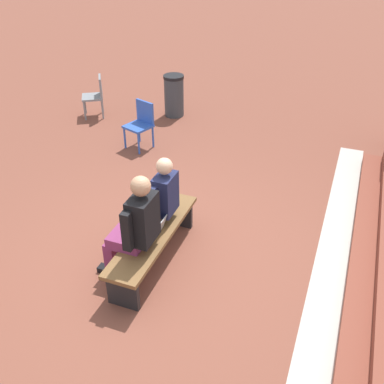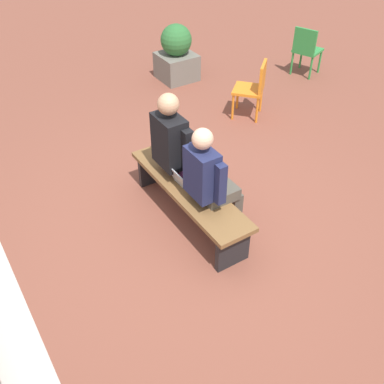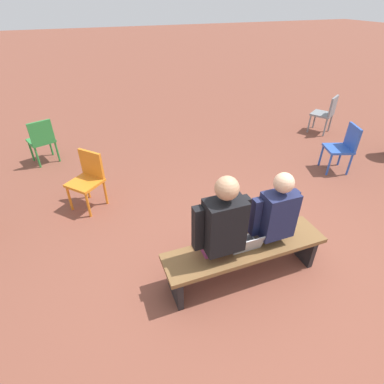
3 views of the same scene
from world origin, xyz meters
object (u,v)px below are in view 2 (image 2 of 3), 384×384
plastic_chair_mid_courtyard (254,86)px  planter (176,54)px  person_student (211,180)px  laptop (187,182)px  plastic_chair_far_left (306,48)px  person_adult (179,148)px  bench (189,193)px

plastic_chair_mid_courtyard → planter: (1.74, 0.27, -0.04)m
plastic_chair_mid_courtyard → person_student: bearing=131.7°
laptop → person_student: bearing=-166.6°
plastic_chair_mid_courtyard → plastic_chair_far_left: (0.68, -1.69, 0.00)m
person_adult → laptop: (-0.28, 0.08, -0.24)m
planter → person_adult: bearing=149.6°
bench → laptop: size_ratio=5.62×
plastic_chair_mid_courtyard → plastic_chair_far_left: size_ratio=1.00×
plastic_chair_far_left → planter: size_ratio=0.89×
bench → person_student: person_student is taller
person_adult → plastic_chair_far_left: size_ratio=1.66×
person_student → laptop: 0.39m
plastic_chair_far_left → plastic_chair_mid_courtyard: bearing=111.9°
plastic_chair_far_left → planter: bearing=61.6°
bench → planter: size_ratio=1.91×
person_student → planter: size_ratio=1.39×
person_student → person_adult: size_ratio=0.94×
person_student → plastic_chair_far_left: size_ratio=1.56×
person_student → plastic_chair_mid_courtyard: (1.76, -1.97, -0.22)m
plastic_chair_mid_courtyard → plastic_chair_far_left: bearing=-68.1°
person_adult → planter: bearing=-30.4°
person_student → planter: bearing=-26.0°
laptop → plastic_chair_mid_courtyard: 2.50m
person_adult → laptop: size_ratio=4.36×
planter → person_student: bearing=154.0°
person_adult → plastic_chair_mid_courtyard: bearing=-59.6°
bench → laptop: bearing=29.0°
plastic_chair_mid_courtyard → person_adult: bearing=120.4°
person_student → person_adult: person_adult is taller
bench → planter: bearing=-29.0°
person_adult → planter: size_ratio=1.49×
person_adult → plastic_chair_mid_courtyard: person_adult is taller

